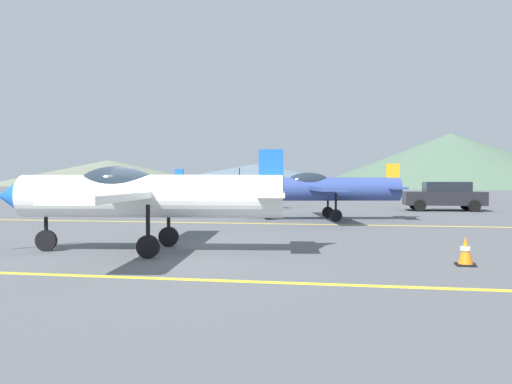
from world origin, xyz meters
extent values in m
plane|color=#54565B|center=(0.00, 0.00, 0.00)|extent=(400.00, 400.00, 0.00)
cube|color=yellow|center=(0.00, -3.45, 0.01)|extent=(80.00, 0.16, 0.01)
cube|color=yellow|center=(0.00, 8.07, 0.01)|extent=(80.00, 0.16, 0.01)
cylinder|color=white|center=(-0.20, -0.31, 1.33)|extent=(6.30, 1.77, 1.01)
cone|color=blue|center=(-3.61, -0.73, 1.33)|extent=(0.74, 0.93, 0.86)
ellipsoid|color=#1E2833|center=(-1.02, -0.41, 1.63)|extent=(1.92, 1.04, 0.82)
cube|color=white|center=(-0.57, -0.35, 1.37)|extent=(1.99, 8.11, 0.15)
cube|color=white|center=(2.61, 0.04, 1.37)|extent=(0.93, 2.44, 0.09)
cube|color=blue|center=(2.61, 0.04, 1.88)|extent=(0.59, 0.18, 1.10)
cylinder|color=black|center=(-2.75, -0.62, 0.72)|extent=(0.09, 0.09, 0.92)
cylinder|color=black|center=(-2.75, -0.62, 0.26)|extent=(0.52, 0.17, 0.51)
cylinder|color=black|center=(-0.15, 0.71, 0.72)|extent=(0.09, 0.09, 0.92)
cylinder|color=black|center=(-0.15, 0.71, 0.26)|extent=(0.52, 0.17, 0.51)
cylinder|color=black|center=(0.10, -1.28, 0.72)|extent=(0.09, 0.09, 0.92)
cylinder|color=black|center=(0.10, -1.28, 0.26)|extent=(0.52, 0.17, 0.51)
cylinder|color=#33478C|center=(3.50, 10.58, 1.33)|extent=(6.30, 2.23, 1.01)
cone|color=#F2A519|center=(0.14, 9.89, 1.33)|extent=(0.80, 0.97, 0.86)
cube|color=black|center=(-0.22, 9.82, 1.33)|extent=(0.06, 0.11, 1.83)
ellipsoid|color=#1E2833|center=(2.69, 10.41, 1.63)|extent=(1.96, 1.17, 0.82)
cube|color=#33478C|center=(3.14, 10.50, 1.37)|extent=(2.60, 8.09, 0.15)
cube|color=#33478C|center=(6.28, 11.14, 1.37)|extent=(1.10, 2.46, 0.09)
cube|color=#F2A519|center=(6.28, 11.14, 1.88)|extent=(0.59, 0.22, 1.10)
cylinder|color=black|center=(0.99, 10.06, 0.72)|extent=(0.09, 0.09, 0.92)
cylinder|color=black|center=(0.99, 10.06, 0.26)|extent=(0.52, 0.21, 0.51)
cylinder|color=black|center=(3.47, 11.60, 0.72)|extent=(0.09, 0.09, 0.92)
cylinder|color=black|center=(3.47, 11.60, 0.26)|extent=(0.52, 0.21, 0.51)
cylinder|color=black|center=(3.88, 9.63, 0.72)|extent=(0.09, 0.09, 0.92)
cylinder|color=black|center=(3.88, 9.63, 0.26)|extent=(0.52, 0.21, 0.51)
cylinder|color=silver|center=(-3.35, 19.06, 1.33)|extent=(6.30, 1.80, 1.01)
cone|color=blue|center=(0.06, 18.62, 1.33)|extent=(0.74, 0.93, 0.86)
cube|color=black|center=(0.42, 18.57, 1.33)|extent=(0.05, 0.11, 1.83)
ellipsoid|color=#1E2833|center=(-2.53, 18.95, 1.63)|extent=(1.92, 1.05, 0.82)
cube|color=silver|center=(-2.98, 19.01, 1.37)|extent=(2.03, 8.11, 0.15)
cube|color=silver|center=(-6.16, 19.42, 1.37)|extent=(0.94, 2.44, 0.09)
cube|color=blue|center=(-6.16, 19.42, 1.88)|extent=(0.59, 0.18, 1.10)
cylinder|color=black|center=(-0.81, 18.73, 0.72)|extent=(0.09, 0.09, 0.92)
cylinder|color=black|center=(-0.81, 18.73, 0.26)|extent=(0.52, 0.17, 0.51)
cylinder|color=black|center=(-3.66, 18.08, 0.72)|extent=(0.09, 0.09, 0.92)
cylinder|color=black|center=(-3.66, 18.08, 0.26)|extent=(0.52, 0.17, 0.51)
cylinder|color=black|center=(-3.40, 20.08, 0.72)|extent=(0.09, 0.09, 0.92)
cylinder|color=black|center=(-3.40, 20.08, 0.26)|extent=(0.52, 0.17, 0.51)
cube|color=black|center=(9.63, 18.39, 0.70)|extent=(4.35, 1.91, 0.75)
cube|color=black|center=(9.78, 18.40, 1.35)|extent=(2.45, 1.65, 0.55)
cylinder|color=black|center=(8.19, 19.25, 0.32)|extent=(0.65, 0.24, 0.64)
cylinder|color=black|center=(8.23, 17.45, 0.32)|extent=(0.65, 0.24, 0.64)
cylinder|color=black|center=(11.02, 19.33, 0.32)|extent=(0.65, 0.24, 0.64)
cylinder|color=black|center=(11.07, 17.53, 0.32)|extent=(0.65, 0.24, 0.64)
cube|color=black|center=(6.69, -1.07, 0.02)|extent=(0.36, 0.36, 0.04)
cone|color=orange|center=(6.69, -1.07, 0.32)|extent=(0.29, 0.29, 0.55)
cylinder|color=white|center=(6.69, -1.07, 0.34)|extent=(0.20, 0.20, 0.08)
cone|color=slate|center=(-76.55, 153.77, 4.31)|extent=(79.95, 79.95, 8.62)
cone|color=slate|center=(-22.42, 135.95, 3.21)|extent=(71.86, 71.86, 6.43)
cone|color=#4C6651|center=(27.94, 115.26, 6.38)|extent=(66.89, 66.89, 12.75)
camera|label=1|loc=(4.40, -11.92, 1.70)|focal=36.33mm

